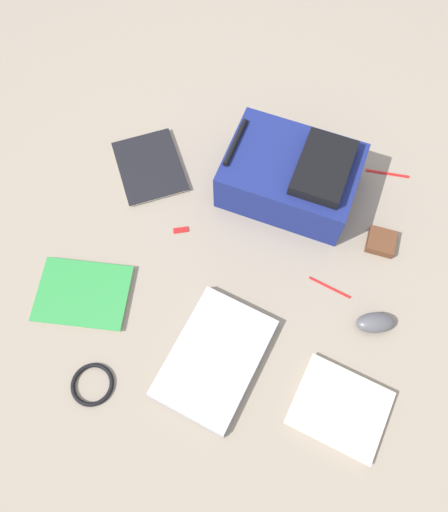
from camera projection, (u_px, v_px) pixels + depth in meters
name	position (u px, v px, depth m)	size (l,w,h in m)	color
ground_plane	(238.00, 264.00, 1.50)	(3.43, 3.43, 0.00)	gray
backpack	(292.00, 175.00, 1.53)	(0.37, 0.45, 0.19)	navy
laptop	(215.00, 358.00, 1.37)	(0.40, 0.33, 0.03)	#929296
book_blue	(83.00, 294.00, 1.45)	(0.21, 0.27, 0.02)	silver
book_manual	(340.00, 408.00, 1.32)	(0.27, 0.29, 0.02)	silver
book_red	(150.00, 167.00, 1.64)	(0.32, 0.30, 0.02)	silver
computer_mouse	(375.00, 323.00, 1.40)	(0.06, 0.11, 0.04)	#4C4C51
cable_coil	(92.00, 385.00, 1.35)	(0.12, 0.12, 0.01)	black
pen_black	(330.00, 287.00, 1.46)	(0.01, 0.01, 0.13)	red
pen_blue	(388.00, 173.00, 1.63)	(0.01, 0.01, 0.14)	red
earbud_pouch	(381.00, 242.00, 1.51)	(0.08, 0.08, 0.03)	#59331E
usb_stick	(181.00, 230.00, 1.54)	(0.02, 0.05, 0.01)	#B21919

